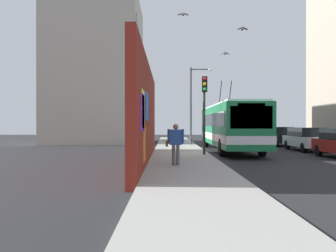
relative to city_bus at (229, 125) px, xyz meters
name	(u,v)px	position (x,y,z in m)	size (l,w,h in m)	color
ground_plane	(208,156)	(-3.33, 1.80, -1.72)	(80.00, 80.00, 0.00)	#232326
sidewalk_slab	(181,154)	(-3.33, 3.40, -1.65)	(48.00, 3.20, 0.15)	#9E9B93
graffiti_wall	(146,114)	(-7.39, 5.15, 0.54)	(13.94, 0.32, 4.52)	maroon
building_far_left	(97,73)	(10.63, 11.00, 5.07)	(9.33, 8.33, 13.60)	#B2A899
city_bus	(229,125)	(0.00, 0.00, 0.00)	(12.39, 2.52, 4.87)	#19723F
parked_car_white	(306,139)	(0.16, -5.20, -0.89)	(4.66, 1.74, 1.58)	white
parked_car_black	(280,136)	(5.68, -5.20, -0.89)	(4.20, 1.75, 1.58)	black
parked_car_navy	(263,134)	(11.05, -5.20, -0.89)	(4.06, 1.83, 1.58)	navy
pedestrian_near_wall	(175,141)	(-9.44, 3.84, -0.60)	(0.22, 0.75, 1.67)	#595960
traffic_light	(204,102)	(-4.43, 2.15, 1.29)	(0.49, 0.28, 4.27)	#2D382D
street_lamp	(193,100)	(5.25, 2.04, 2.06)	(0.44, 1.80, 6.29)	#4C4C51
flying_pigeons	(217,25)	(-3.97, 1.37, 5.62)	(5.60, 3.60, 2.34)	#47474C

